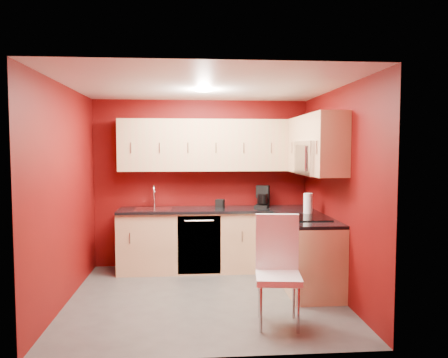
{
  "coord_description": "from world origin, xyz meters",
  "views": [
    {
      "loc": [
        -0.18,
        -5.09,
        1.78
      ],
      "look_at": [
        0.27,
        0.55,
        1.38
      ],
      "focal_mm": 35.0,
      "sensor_mm": 36.0,
      "label": 1
    }
  ],
  "objects": [
    {
      "name": "dishwasher_front",
      "position": [
        -0.05,
        0.91,
        0.43
      ],
      "size": [
        0.6,
        0.02,
        0.82
      ],
      "primitive_type": "cube",
      "color": "black",
      "rests_on": "base_cabinets_back"
    },
    {
      "name": "wall_left",
      "position": [
        -1.6,
        0.0,
        1.25
      ],
      "size": [
        0.0,
        3.0,
        3.0
      ],
      "primitive_type": "plane",
      "rotation": [
        1.57,
        0.0,
        1.57
      ],
      "color": "#5F0A09",
      "rests_on": "floor"
    },
    {
      "name": "wall_back",
      "position": [
        0.0,
        1.5,
        1.25
      ],
      "size": [
        3.2,
        0.0,
        3.2
      ],
      "primitive_type": "plane",
      "rotation": [
        1.57,
        0.0,
        0.0
      ],
      "color": "#5F0A09",
      "rests_on": "floor"
    },
    {
      "name": "base_cabinets_right",
      "position": [
        1.3,
        0.25,
        0.43
      ],
      "size": [
        0.6,
        1.3,
        0.87
      ],
      "primitive_type": "cube",
      "color": "#E9B985",
      "rests_on": "floor"
    },
    {
      "name": "wall_front",
      "position": [
        0.0,
        -1.5,
        1.25
      ],
      "size": [
        3.2,
        0.0,
        3.2
      ],
      "primitive_type": "plane",
      "rotation": [
        -1.57,
        0.0,
        0.0
      ],
      "color": "#5F0A09",
      "rests_on": "floor"
    },
    {
      "name": "upper_cabinets_back",
      "position": [
        0.2,
        1.32,
        1.83
      ],
      "size": [
        2.8,
        0.35,
        0.75
      ],
      "primitive_type": "cube",
      "color": "tan",
      "rests_on": "wall_back"
    },
    {
      "name": "base_cabinets_back",
      "position": [
        0.2,
        1.2,
        0.43
      ],
      "size": [
        2.8,
        0.6,
        0.87
      ],
      "primitive_type": "cube",
      "color": "#E9B985",
      "rests_on": "floor"
    },
    {
      "name": "microwave",
      "position": [
        1.39,
        0.2,
        1.66
      ],
      "size": [
        0.42,
        0.76,
        0.42
      ],
      "color": "silver",
      "rests_on": "upper_cabinets_right"
    },
    {
      "name": "napkin_holder",
      "position": [
        0.26,
        1.23,
        0.97
      ],
      "size": [
        0.15,
        0.15,
        0.12
      ],
      "primitive_type": null,
      "rotation": [
        0.0,
        0.0,
        -0.39
      ],
      "color": "black",
      "rests_on": "countertop_back"
    },
    {
      "name": "upper_cabinets_right",
      "position": [
        1.42,
        0.44,
        1.89
      ],
      "size": [
        0.35,
        1.55,
        0.75
      ],
      "color": "tan",
      "rests_on": "wall_right"
    },
    {
      "name": "countertop_back",
      "position": [
        0.2,
        1.19,
        0.89
      ],
      "size": [
        2.8,
        0.63,
        0.04
      ],
      "primitive_type": "cube",
      "color": "black",
      "rests_on": "base_cabinets_back"
    },
    {
      "name": "dining_chair",
      "position": [
        0.7,
        -0.87,
        0.55
      ],
      "size": [
        0.5,
        0.52,
        1.1
      ],
      "primitive_type": null,
      "rotation": [
        0.0,
        0.0,
        -0.13
      ],
      "color": "white",
      "rests_on": "floor"
    },
    {
      "name": "cooktop",
      "position": [
        1.28,
        0.2,
        0.92
      ],
      "size": [
        0.5,
        0.55,
        0.01
      ],
      "primitive_type": "cube",
      "color": "black",
      "rests_on": "countertop_right"
    },
    {
      "name": "paper_towel",
      "position": [
        1.38,
        0.53,
        1.05
      ],
      "size": [
        0.19,
        0.19,
        0.28
      ],
      "primitive_type": null,
      "rotation": [
        0.0,
        0.0,
        -0.27
      ],
      "color": "white",
      "rests_on": "countertop_right"
    },
    {
      "name": "coffee_maker",
      "position": [
        0.89,
        1.27,
        1.07
      ],
      "size": [
        0.27,
        0.3,
        0.32
      ],
      "primitive_type": null,
      "rotation": [
        0.0,
        0.0,
        -0.37
      ],
      "color": "black",
      "rests_on": "countertop_back"
    },
    {
      "name": "floor",
      "position": [
        0.0,
        0.0,
        0.0
      ],
      "size": [
        3.2,
        3.2,
        0.0
      ],
      "primitive_type": "plane",
      "color": "#4D4B48",
      "rests_on": "ground"
    },
    {
      "name": "ceiling",
      "position": [
        0.0,
        0.0,
        2.5
      ],
      "size": [
        3.2,
        3.2,
        0.0
      ],
      "primitive_type": "plane",
      "rotation": [
        3.14,
        0.0,
        0.0
      ],
      "color": "white",
      "rests_on": "wall_back"
    },
    {
      "name": "wall_right",
      "position": [
        1.6,
        0.0,
        1.25
      ],
      "size": [
        0.0,
        3.0,
        3.0
      ],
      "primitive_type": "plane",
      "rotation": [
        1.57,
        0.0,
        -1.57
      ],
      "color": "#5F0A09",
      "rests_on": "floor"
    },
    {
      "name": "downlight",
      "position": [
        0.0,
        0.3,
        2.48
      ],
      "size": [
        0.2,
        0.2,
        0.01
      ],
      "primitive_type": "cylinder",
      "color": "white",
      "rests_on": "ceiling"
    },
    {
      "name": "sink",
      "position": [
        -0.7,
        1.2,
        0.94
      ],
      "size": [
        0.52,
        0.42,
        0.35
      ],
      "color": "silver",
      "rests_on": "countertop_back"
    },
    {
      "name": "countertop_right",
      "position": [
        1.29,
        0.23,
        0.89
      ],
      "size": [
        0.63,
        1.27,
        0.04
      ],
      "primitive_type": "cube",
      "color": "black",
      "rests_on": "base_cabinets_right"
    }
  ]
}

